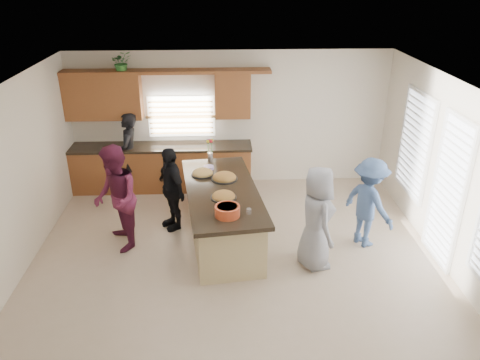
{
  "coord_description": "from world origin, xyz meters",
  "views": [
    {
      "loc": [
        -0.2,
        -6.3,
        4.31
      ],
      "look_at": [
        0.1,
        0.52,
        1.15
      ],
      "focal_mm": 35.0,
      "sensor_mm": 36.0,
      "label": 1
    }
  ],
  "objects_px": {
    "woman_left_mid": "(116,199)",
    "woman_left_back": "(130,153)",
    "salad_bowl": "(227,210)",
    "island": "(222,215)",
    "woman_right_front": "(317,218)",
    "woman_right_back": "(369,203)",
    "woman_left_front": "(171,189)"
  },
  "relations": [
    {
      "from": "woman_left_mid",
      "to": "woman_left_back",
      "type": "bearing_deg",
      "value": 164.79
    },
    {
      "from": "salad_bowl",
      "to": "woman_left_mid",
      "type": "relative_size",
      "value": 0.21
    },
    {
      "from": "island",
      "to": "salad_bowl",
      "type": "distance_m",
      "value": 1.08
    },
    {
      "from": "island",
      "to": "salad_bowl",
      "type": "xyz_separation_m",
      "value": [
        0.08,
        -0.91,
        0.59
      ]
    },
    {
      "from": "woman_left_back",
      "to": "woman_left_mid",
      "type": "xyz_separation_m",
      "value": [
        0.16,
        -2.15,
        0.06
      ]
    },
    {
      "from": "woman_right_front",
      "to": "woman_right_back",
      "type": "bearing_deg",
      "value": -70.06
    },
    {
      "from": "salad_bowl",
      "to": "woman_right_front",
      "type": "distance_m",
      "value": 1.37
    },
    {
      "from": "island",
      "to": "woman_right_front",
      "type": "height_order",
      "value": "woman_right_front"
    },
    {
      "from": "island",
      "to": "woman_left_back",
      "type": "height_order",
      "value": "woman_left_back"
    },
    {
      "from": "woman_right_front",
      "to": "woman_left_front",
      "type": "bearing_deg",
      "value": 50.68
    },
    {
      "from": "woman_left_back",
      "to": "woman_right_front",
      "type": "relative_size",
      "value": 1.01
    },
    {
      "from": "salad_bowl",
      "to": "island",
      "type": "bearing_deg",
      "value": 94.81
    },
    {
      "from": "island",
      "to": "woman_left_front",
      "type": "relative_size",
      "value": 1.86
    },
    {
      "from": "woman_left_back",
      "to": "woman_left_front",
      "type": "height_order",
      "value": "woman_left_back"
    },
    {
      "from": "woman_left_back",
      "to": "woman_right_front",
      "type": "xyz_separation_m",
      "value": [
        3.28,
        -2.8,
        -0.0
      ]
    },
    {
      "from": "woman_left_mid",
      "to": "woman_right_front",
      "type": "relative_size",
      "value": 1.08
    },
    {
      "from": "salad_bowl",
      "to": "woman_right_back",
      "type": "distance_m",
      "value": 2.43
    },
    {
      "from": "woman_right_back",
      "to": "woman_right_front",
      "type": "xyz_separation_m",
      "value": [
        -0.97,
        -0.57,
        0.06
      ]
    },
    {
      "from": "island",
      "to": "salad_bowl",
      "type": "height_order",
      "value": "salad_bowl"
    },
    {
      "from": "woman_left_mid",
      "to": "woman_left_front",
      "type": "height_order",
      "value": "woman_left_mid"
    },
    {
      "from": "woman_left_front",
      "to": "woman_right_back",
      "type": "xyz_separation_m",
      "value": [
        3.28,
        -0.7,
        0.01
      ]
    },
    {
      "from": "woman_left_back",
      "to": "woman_right_back",
      "type": "xyz_separation_m",
      "value": [
        4.25,
        -2.23,
        -0.06
      ]
    },
    {
      "from": "woman_right_front",
      "to": "island",
      "type": "bearing_deg",
      "value": 49.65
    },
    {
      "from": "salad_bowl",
      "to": "woman_right_back",
      "type": "height_order",
      "value": "woman_right_back"
    },
    {
      "from": "woman_left_back",
      "to": "woman_left_mid",
      "type": "height_order",
      "value": "woman_left_mid"
    },
    {
      "from": "woman_left_back",
      "to": "woman_left_front",
      "type": "relative_size",
      "value": 1.1
    },
    {
      "from": "woman_left_back",
      "to": "woman_right_back",
      "type": "bearing_deg",
      "value": 65.76
    },
    {
      "from": "woman_left_back",
      "to": "woman_right_back",
      "type": "relative_size",
      "value": 1.08
    },
    {
      "from": "salad_bowl",
      "to": "woman_right_front",
      "type": "height_order",
      "value": "woman_right_front"
    },
    {
      "from": "woman_left_back",
      "to": "woman_right_front",
      "type": "bearing_deg",
      "value": 52.92
    },
    {
      "from": "woman_left_back",
      "to": "salad_bowl",
      "type": "bearing_deg",
      "value": 37.18
    },
    {
      "from": "woman_right_back",
      "to": "salad_bowl",
      "type": "bearing_deg",
      "value": 75.39
    }
  ]
}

